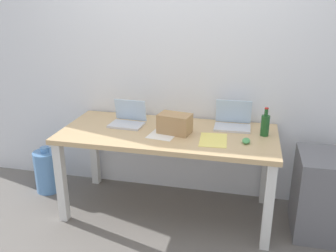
{
  "coord_description": "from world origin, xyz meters",
  "views": [
    {
      "loc": [
        0.63,
        -2.73,
        1.82
      ],
      "look_at": [
        0.0,
        0.0,
        0.8
      ],
      "focal_mm": 38.7,
      "sensor_mm": 36.0,
      "label": 1
    }
  ],
  "objects_px": {
    "laptop_left": "(128,120)",
    "laptop_right": "(233,122)",
    "computer_mouse": "(246,141)",
    "filing_cabinet": "(321,194)",
    "desk": "(168,142)",
    "cardboard_box": "(175,124)",
    "water_cooler_jug": "(47,171)",
    "beer_bottle": "(265,125)"
  },
  "relations": [
    {
      "from": "beer_bottle",
      "to": "laptop_right",
      "type": "bearing_deg",
      "value": 152.31
    },
    {
      "from": "beer_bottle",
      "to": "desk",
      "type": "bearing_deg",
      "value": -173.41
    },
    {
      "from": "desk",
      "to": "laptop_left",
      "type": "relative_size",
      "value": 5.97
    },
    {
      "from": "laptop_left",
      "to": "laptop_right",
      "type": "distance_m",
      "value": 0.9
    },
    {
      "from": "beer_bottle",
      "to": "cardboard_box",
      "type": "relative_size",
      "value": 0.9
    },
    {
      "from": "laptop_left",
      "to": "filing_cabinet",
      "type": "xyz_separation_m",
      "value": [
        1.63,
        -0.11,
        -0.47
      ]
    },
    {
      "from": "desk",
      "to": "beer_bottle",
      "type": "height_order",
      "value": "beer_bottle"
    },
    {
      "from": "laptop_left",
      "to": "filing_cabinet",
      "type": "distance_m",
      "value": 1.7
    },
    {
      "from": "laptop_left",
      "to": "laptop_right",
      "type": "bearing_deg",
      "value": 8.55
    },
    {
      "from": "laptop_left",
      "to": "beer_bottle",
      "type": "bearing_deg",
      "value": -0.13
    },
    {
      "from": "desk",
      "to": "cardboard_box",
      "type": "xyz_separation_m",
      "value": [
        0.06,
        -0.01,
        0.17
      ]
    },
    {
      "from": "desk",
      "to": "cardboard_box",
      "type": "relative_size",
      "value": 6.89
    },
    {
      "from": "desk",
      "to": "water_cooler_jug",
      "type": "xyz_separation_m",
      "value": [
        -1.23,
        0.09,
        -0.45
      ]
    },
    {
      "from": "desk",
      "to": "laptop_right",
      "type": "bearing_deg",
      "value": 23.81
    },
    {
      "from": "water_cooler_jug",
      "to": "laptop_right",
      "type": "bearing_deg",
      "value": 4.51
    },
    {
      "from": "laptop_left",
      "to": "water_cooler_jug",
      "type": "height_order",
      "value": "laptop_left"
    },
    {
      "from": "computer_mouse",
      "to": "water_cooler_jug",
      "type": "height_order",
      "value": "computer_mouse"
    },
    {
      "from": "laptop_right",
      "to": "cardboard_box",
      "type": "distance_m",
      "value": 0.51
    },
    {
      "from": "desk",
      "to": "beer_bottle",
      "type": "distance_m",
      "value": 0.8
    },
    {
      "from": "laptop_left",
      "to": "laptop_right",
      "type": "height_order",
      "value": "laptop_right"
    },
    {
      "from": "beer_bottle",
      "to": "filing_cabinet",
      "type": "bearing_deg",
      "value": -12.74
    },
    {
      "from": "cardboard_box",
      "to": "filing_cabinet",
      "type": "distance_m",
      "value": 1.29
    },
    {
      "from": "filing_cabinet",
      "to": "cardboard_box",
      "type": "bearing_deg",
      "value": 179.7
    },
    {
      "from": "desk",
      "to": "filing_cabinet",
      "type": "xyz_separation_m",
      "value": [
        1.25,
        -0.02,
        -0.32
      ]
    },
    {
      "from": "filing_cabinet",
      "to": "computer_mouse",
      "type": "bearing_deg",
      "value": -172.22
    },
    {
      "from": "water_cooler_jug",
      "to": "beer_bottle",
      "type": "bearing_deg",
      "value": 0.01
    },
    {
      "from": "beer_bottle",
      "to": "filing_cabinet",
      "type": "height_order",
      "value": "beer_bottle"
    },
    {
      "from": "desk",
      "to": "computer_mouse",
      "type": "height_order",
      "value": "computer_mouse"
    },
    {
      "from": "laptop_right",
      "to": "filing_cabinet",
      "type": "height_order",
      "value": "laptop_right"
    },
    {
      "from": "computer_mouse",
      "to": "filing_cabinet",
      "type": "relative_size",
      "value": 0.15
    },
    {
      "from": "laptop_right",
      "to": "cardboard_box",
      "type": "xyz_separation_m",
      "value": [
        -0.45,
        -0.24,
        0.03
      ]
    },
    {
      "from": "water_cooler_jug",
      "to": "cardboard_box",
      "type": "bearing_deg",
      "value": -4.46
    },
    {
      "from": "desk",
      "to": "water_cooler_jug",
      "type": "relative_size",
      "value": 3.9
    },
    {
      "from": "laptop_right",
      "to": "desk",
      "type": "bearing_deg",
      "value": -156.19
    },
    {
      "from": "beer_bottle",
      "to": "cardboard_box",
      "type": "xyz_separation_m",
      "value": [
        -0.72,
        -0.1,
        -0.01
      ]
    },
    {
      "from": "water_cooler_jug",
      "to": "desk",
      "type": "bearing_deg",
      "value": -4.16
    },
    {
      "from": "desk",
      "to": "water_cooler_jug",
      "type": "bearing_deg",
      "value": 175.84
    },
    {
      "from": "laptop_left",
      "to": "water_cooler_jug",
      "type": "distance_m",
      "value": 1.03
    },
    {
      "from": "laptop_right",
      "to": "computer_mouse",
      "type": "height_order",
      "value": "laptop_right"
    },
    {
      "from": "laptop_left",
      "to": "computer_mouse",
      "type": "bearing_deg",
      "value": -10.73
    },
    {
      "from": "beer_bottle",
      "to": "cardboard_box",
      "type": "bearing_deg",
      "value": -172.0
    },
    {
      "from": "desk",
      "to": "laptop_right",
      "type": "height_order",
      "value": "laptop_right"
    }
  ]
}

